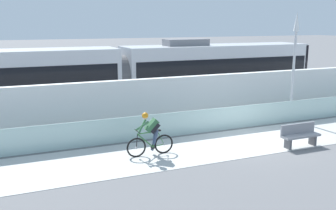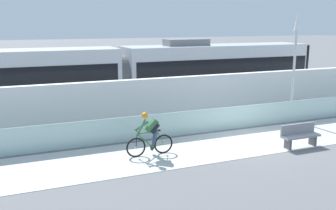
% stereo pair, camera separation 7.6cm
% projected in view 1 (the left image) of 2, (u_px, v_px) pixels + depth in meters
% --- Properties ---
extents(ground_plane, '(200.00, 200.00, 0.00)m').
position_uv_depth(ground_plane, '(256.00, 140.00, 15.46)').
color(ground_plane, slate).
extents(bike_path_deck, '(32.00, 3.20, 0.01)m').
position_uv_depth(bike_path_deck, '(256.00, 140.00, 15.46)').
color(bike_path_deck, beige).
rests_on(bike_path_deck, ground).
extents(glass_parapet, '(32.00, 0.05, 1.03)m').
position_uv_depth(glass_parapet, '(232.00, 118.00, 17.02)').
color(glass_parapet, silver).
rests_on(glass_parapet, ground).
extents(concrete_barrier_wall, '(32.00, 0.36, 2.23)m').
position_uv_depth(concrete_barrier_wall, '(213.00, 98.00, 18.51)').
color(concrete_barrier_wall, white).
rests_on(concrete_barrier_wall, ground).
extents(tram_rail_near, '(32.00, 0.08, 0.01)m').
position_uv_depth(tram_rail_near, '(190.00, 109.00, 20.99)').
color(tram_rail_near, '#595654').
rests_on(tram_rail_near, ground).
extents(tram_rail_far, '(32.00, 0.08, 0.01)m').
position_uv_depth(tram_rail_far, '(180.00, 104.00, 22.28)').
color(tram_rail_far, '#595654').
rests_on(tram_rail_far, ground).
extents(tram, '(22.56, 2.54, 3.81)m').
position_uv_depth(tram, '(120.00, 77.00, 19.82)').
color(tram, silver).
rests_on(tram, ground).
extents(cyclist_on_bike, '(1.77, 0.58, 1.61)m').
position_uv_depth(cyclist_on_bike, '(150.00, 134.00, 13.57)').
color(cyclist_on_bike, black).
rests_on(cyclist_on_bike, ground).
extents(lamp_post_antenna, '(0.28, 0.28, 5.20)m').
position_uv_depth(lamp_post_antenna, '(295.00, 53.00, 18.02)').
color(lamp_post_antenna, gray).
rests_on(lamp_post_antenna, ground).
extents(bench, '(1.60, 0.45, 0.89)m').
position_uv_depth(bench, '(300.00, 135.00, 14.60)').
color(bench, gray).
rests_on(bench, ground).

